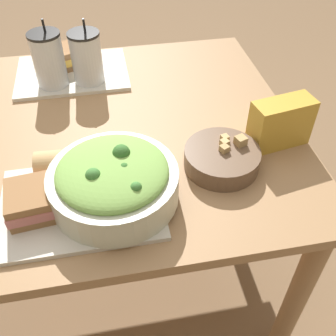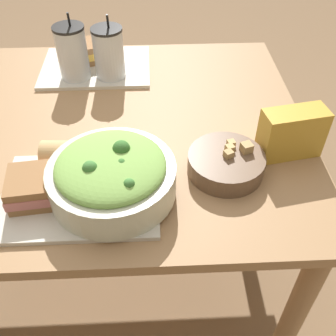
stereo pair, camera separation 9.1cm
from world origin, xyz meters
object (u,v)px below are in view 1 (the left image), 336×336
Objects in this scene: soup_bowl at (222,157)px; drink_cup_red at (87,59)px; salad_bowl at (113,180)px; baguette_near at (64,164)px; sandwich_near at (35,200)px; drink_cup_dark at (49,61)px; chip_bag at (281,123)px; sandwich_far at (58,59)px.

soup_bowl is 0.92× the size of drink_cup_red.
salad_bowl is 1.54× the size of soup_bowl.
baguette_near is 0.64× the size of drink_cup_red.
drink_cup_dark is (0.02, 0.53, 0.05)m from sandwich_near.
soup_bowl is 0.38m from baguette_near.
chip_bag is at bearing -33.62° from drink_cup_dark.
drink_cup_red is (0.14, 0.53, 0.04)m from sandwich_near.
salad_bowl is 0.46m from chip_bag.
baguette_near is at bearing -108.66° from sandwich_far.
chip_bag is (0.48, -0.40, -0.02)m from drink_cup_red.
soup_bowl is 0.89× the size of drink_cup_dark.
drink_cup_red reaches higher than sandwich_near.
sandwich_far is (-0.41, 0.56, 0.02)m from soup_bowl.
drink_cup_dark is 1.26× the size of chip_bag.
baguette_near is (0.06, 0.10, 0.00)m from sandwich_near.
drink_cup_dark is (-0.02, -0.11, 0.05)m from sandwich_far.
drink_cup_red reaches higher than sandwich_far.
salad_bowl is 1.42× the size of drink_cup_red.
soup_bowl is at bearing -90.58° from baguette_near.
sandwich_far is (-0.02, 0.53, -0.00)m from baguette_near.
sandwich_far is 0.12m from drink_cup_dark.
chip_bag is at bearing -62.09° from sandwich_far.
chip_bag is at bearing -83.01° from baguette_near.
drink_cup_red is 1.21× the size of chip_bag.
drink_cup_dark is 1.04× the size of drink_cup_red.
sandwich_near is at bearing -92.57° from drink_cup_dark.
salad_bowl reaches higher than sandwich_far.
drink_cup_red reaches higher than baguette_near.
salad_bowl is 0.18m from sandwich_near.
soup_bowl is 0.19m from chip_bag.
chip_bag is (0.58, -0.50, 0.02)m from sandwich_far.
drink_cup_dark reaches higher than sandwich_far.
drink_cup_red is at bearing 130.40° from chip_bag.
sandwich_far is at bearing 133.34° from drink_cup_red.
soup_bowl is 0.69m from sandwich_far.
drink_cup_red is 0.62m from chip_bag.
drink_cup_red is (0.11, -0.00, -0.00)m from drink_cup_dark.
salad_bowl is 2.21× the size of sandwich_near.
sandwich_near is at bearing -177.60° from chip_bag.
sandwich_far is (0.04, 0.64, -0.00)m from sandwich_near.
salad_bowl is at bearing -166.04° from soup_bowl.
baguette_near is 0.86× the size of sandwich_far.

